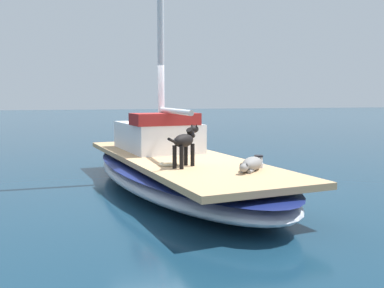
# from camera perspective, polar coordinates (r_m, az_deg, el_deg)

# --- Properties ---
(ground_plane) EXTENTS (120.00, 120.00, 0.00)m
(ground_plane) POSITION_cam_1_polar(r_m,az_deg,el_deg) (8.53, -1.99, -6.06)
(ground_plane) COLOR #143347
(sailboat_main) EXTENTS (3.36, 7.48, 0.66)m
(sailboat_main) POSITION_cam_1_polar(r_m,az_deg,el_deg) (8.47, -1.99, -3.84)
(sailboat_main) COLOR #B2B7C1
(sailboat_main) RESTS_ON ground
(mast_main) EXTENTS (0.14, 2.27, 6.93)m
(mast_main) POSITION_cam_1_polar(r_m,az_deg,el_deg) (9.24, -4.02, 18.40)
(mast_main) COLOR silver
(mast_main) RESTS_ON sailboat_main
(cabin_house) EXTENTS (1.65, 2.37, 0.84)m
(cabin_house) POSITION_cam_1_polar(r_m,az_deg,el_deg) (9.42, -4.61, 1.27)
(cabin_house) COLOR silver
(cabin_house) RESTS_ON sailboat_main
(dog_grey) EXTENTS (0.72, 0.74, 0.22)m
(dog_grey) POSITION_cam_1_polar(r_m,az_deg,el_deg) (6.79, 7.93, -2.71)
(dog_grey) COLOR gray
(dog_grey) RESTS_ON sailboat_main
(dog_black) EXTENTS (0.74, 0.71, 0.70)m
(dog_black) POSITION_cam_1_polar(r_m,az_deg,el_deg) (7.09, -0.93, 0.29)
(dog_black) COLOR black
(dog_black) RESTS_ON sailboat_main
(deck_winch) EXTENTS (0.16, 0.16, 0.21)m
(deck_winch) POSITION_cam_1_polar(r_m,az_deg,el_deg) (7.13, 8.90, -2.38)
(deck_winch) COLOR #B7B7BC
(deck_winch) RESTS_ON sailboat_main
(coiled_rope) EXTENTS (0.32, 0.32, 0.04)m
(coiled_rope) POSITION_cam_1_polar(r_m,az_deg,el_deg) (7.30, -3.19, -2.71)
(coiled_rope) COLOR beige
(coiled_rope) RESTS_ON sailboat_main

